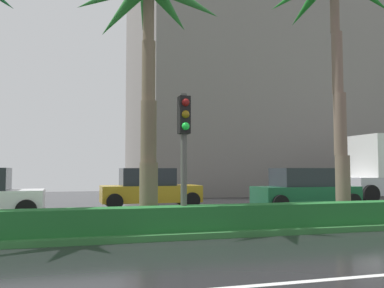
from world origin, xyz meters
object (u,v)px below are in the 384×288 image
Objects in this scene: car_in_traffic_fourth at (149,189)px; car_in_traffic_fifth at (304,189)px; palm_tree_centre at (149,14)px; traffic_signal_median_right at (184,135)px; palm_tree_centre_right at (335,3)px.

car_in_traffic_fifth is (6.06, -2.73, 0.00)m from car_in_traffic_fourth.
palm_tree_centre reaches higher than car_in_traffic_fifth.
traffic_signal_median_right reaches higher than car_in_traffic_fourth.
palm_tree_centre_right reaches higher than palm_tree_centre.
palm_tree_centre is 3.80m from traffic_signal_median_right.
car_in_traffic_fifth is (1.51, 4.52, -6.07)m from palm_tree_centre_right.
palm_tree_centre_right is 1.93× the size of car_in_traffic_fourth.
car_in_traffic_fourth is 1.00× the size of car_in_traffic_fifth.
palm_tree_centre is 1.71× the size of car_in_traffic_fourth.
car_in_traffic_fifth is at bearing 71.55° from palm_tree_centre_right.
palm_tree_centre_right is at bearing -3.16° from palm_tree_centre.
car_in_traffic_fourth is at bearing 122.12° from palm_tree_centre_right.
traffic_signal_median_right reaches higher than car_in_traffic_fifth.
palm_tree_centre is 9.98m from car_in_traffic_fifth.
car_in_traffic_fourth is at bearing 79.00° from palm_tree_centre.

